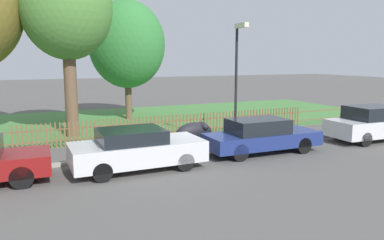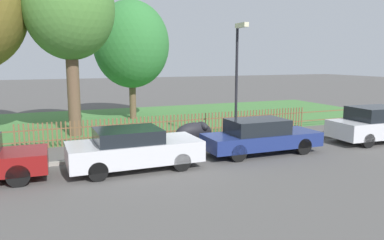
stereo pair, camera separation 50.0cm
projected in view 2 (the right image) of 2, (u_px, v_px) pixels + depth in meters
ground_plane at (206, 151)px, 14.86m from camera, size 120.00×120.00×0.00m
kerb_stone at (205, 149)px, 14.94m from camera, size 30.50×0.20×0.12m
grass_strip at (147, 119)px, 22.70m from camera, size 30.50×11.31×0.01m
park_fence at (180, 126)px, 17.46m from camera, size 30.50×0.05×1.06m
parked_car_black_saloon at (133, 148)px, 12.32m from camera, size 4.32×1.88×1.37m
parked_car_navy_estate at (260, 136)px, 14.33m from camera, size 4.57×1.69×1.35m
parked_car_red_compact at (378, 124)px, 16.43m from camera, size 4.47×1.93×1.56m
covered_motorcycle at (195, 132)px, 15.33m from camera, size 1.79×0.81×1.05m
tree_behind_motorcycle at (69, 10)px, 16.92m from camera, size 4.06×4.06×8.22m
tree_mid_park at (131, 45)px, 22.23m from camera, size 4.49×4.49×7.06m
street_lamp at (238, 69)px, 15.34m from camera, size 0.20×0.79×5.03m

